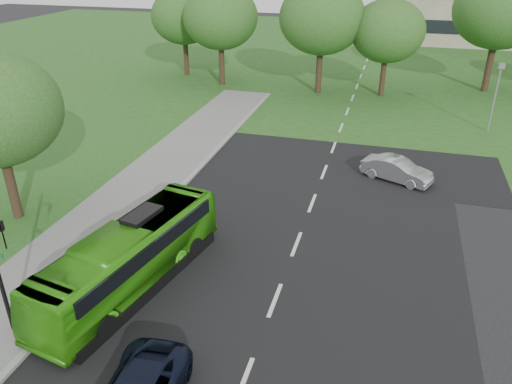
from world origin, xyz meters
TOP-DOWN VIEW (x-y plane):
  - ground at (0.00, 0.00)m, footprint 160.00×160.00m
  - street_surfaces at (-0.38, 22.75)m, footprint 120.00×120.00m
  - tree_park_a at (-12.22, 27.30)m, footprint 6.65×6.65m
  - tree_park_b at (-3.15, 26.91)m, footprint 7.13×7.13m
  - tree_park_c at (2.27, 27.32)m, footprint 6.00×6.00m
  - tree_park_d at (11.09, 31.38)m, footprint 7.74×7.74m
  - tree_park_f at (-16.84, 29.89)m, footprint 6.16×6.16m
  - bus at (-5.50, -2.53)m, footprint 3.82×9.39m
  - sedan at (4.00, 10.00)m, footprint 4.09×2.73m
  - camera_pole at (10.00, 20.00)m, footprint 0.46×0.42m

SIDE VIEW (x-z plane):
  - ground at x=0.00m, z-range 0.00..0.00m
  - street_surfaces at x=-0.38m, z-range -0.05..0.10m
  - sedan at x=4.00m, z-range 0.00..1.28m
  - bus at x=-5.50m, z-range 0.00..2.55m
  - camera_pole at x=10.00m, z-range 0.69..5.45m
  - tree_park_c at x=2.27m, z-range 1.42..9.39m
  - tree_park_f at x=-16.84m, z-range 1.48..9.70m
  - tree_park_a at x=-12.22m, z-range 1.58..10.42m
  - tree_park_b at x=-3.15m, z-range 1.63..10.98m
  - tree_park_d at x=11.09m, z-range 1.81..12.05m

